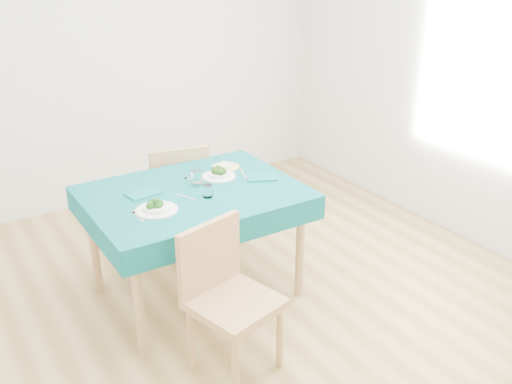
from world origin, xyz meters
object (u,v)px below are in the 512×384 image
bowl_near (156,205)px  chair_far (175,176)px  side_plate (226,167)px  chair_near (235,286)px  bowl_far (219,173)px  table (196,243)px

bowl_near → chair_far: bearing=60.0°
chair_far → side_plate: (0.18, -0.50, 0.20)m
chair_near → bowl_near: chair_near is taller
chair_near → chair_far: bearing=62.2°
chair_far → bowl_far: 0.68m
table → chair_near: bearing=-101.8°
chair_far → side_plate: size_ratio=5.75×
chair_far → bowl_far: chair_far is taller
side_plate → chair_far: bearing=109.5°
bowl_near → side_plate: bearing=30.2°
chair_near → side_plate: bearing=48.2°
table → chair_far: 0.81m
table → bowl_near: bowl_near is taller
table → bowl_far: (0.25, 0.12, 0.41)m
chair_near → bowl_far: size_ratio=4.73×
chair_near → chair_far: size_ratio=0.96×
chair_far → side_plate: chair_far is taller
chair_near → chair_far: (0.38, 1.57, 0.02)m
bowl_near → table: bearing=26.0°
chair_near → bowl_far: (0.42, 0.93, 0.25)m
bowl_far → table: bearing=-155.2°
side_plate → chair_near: bearing=-117.5°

